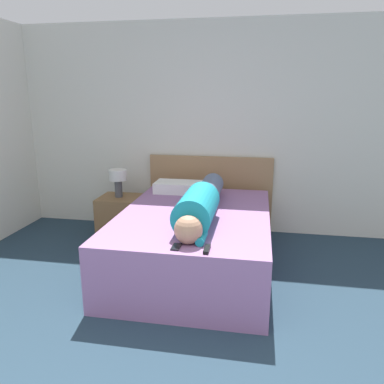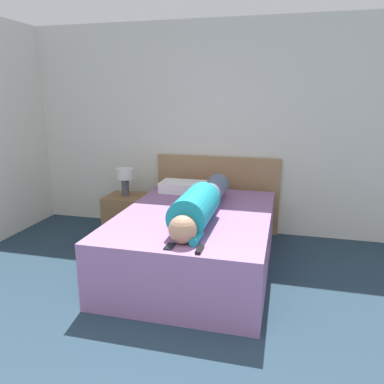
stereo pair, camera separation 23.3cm
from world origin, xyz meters
The scene contains 9 objects.
wall_back centered at (0.00, 4.03, 1.30)m, with size 6.35×0.06×2.60m.
bed centered at (-0.11, 2.79, 0.30)m, with size 1.46×2.04×0.59m.
headboard centered at (-0.11, 3.96, 0.49)m, with size 1.58×0.04×0.97m.
nightstand centered at (-1.18, 3.50, 0.26)m, with size 0.48×0.46×0.51m.
table_lamp centered at (-1.18, 3.50, 0.75)m, with size 0.22×0.22×0.34m.
person_lying centered at (-0.03, 2.64, 0.74)m, with size 0.33×1.68×0.33m.
pillow_near_headboard centered at (-0.43, 3.55, 0.66)m, with size 0.57×0.32×0.13m.
tv_remote centered at (0.14, 1.88, 0.61)m, with size 0.04×0.15×0.02m.
cell_phone centered at (-0.10, 1.90, 0.60)m, with size 0.06×0.13×0.01m.
Camera 2 is at (0.72, -0.64, 1.73)m, focal length 35.00 mm.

